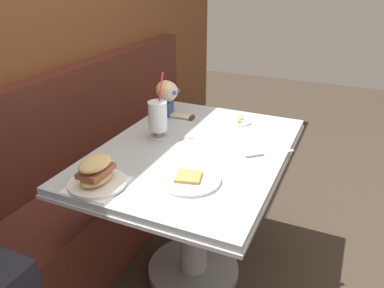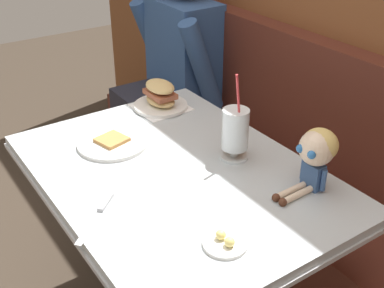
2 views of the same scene
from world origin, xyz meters
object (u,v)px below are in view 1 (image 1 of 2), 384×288
Objects in this scene: toast_plate at (189,179)px; butter_knife at (261,154)px; seated_doll at (168,93)px; butter_saucer at (239,121)px; sandwich_plate at (96,174)px; milkshake_glass at (158,118)px.

butter_knife is at bearing -31.27° from toast_plate.
butter_saucer is at bearing -80.66° from seated_doll.
sandwich_plate is at bearing -173.21° from seated_doll.
butter_knife is at bearing -147.62° from butter_saucer.
sandwich_plate is 1.17× the size of butter_knife.
toast_plate is at bearing -60.69° from sandwich_plate.
butter_saucer reaches higher than toast_plate.
butter_knife is 0.86× the size of seated_doll.
butter_knife is (0.50, -0.50, -0.04)m from sandwich_plate.
sandwich_plate is (-0.17, 0.30, 0.04)m from toast_plate.
toast_plate is at bearing 148.73° from butter_knife.
milkshake_glass is at bearing 138.56° from butter_saucer.
milkshake_glass is 1.44× the size of seated_doll.
sandwich_plate reaches higher than butter_knife.
seated_doll reaches higher than sandwich_plate.
sandwich_plate is 0.77m from seated_doll.
butter_saucer is 0.64× the size of butter_knife.
butter_saucer is 0.41m from seated_doll.
sandwich_plate reaches higher than toast_plate.
milkshake_glass is 0.46m from butter_saucer.
sandwich_plate is 1.83× the size of butter_saucer.
toast_plate is at bearing -135.87° from milkshake_glass.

